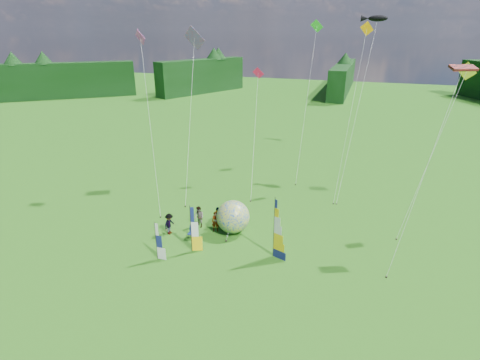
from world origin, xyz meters
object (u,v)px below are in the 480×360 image
(side_banner_far, at_px, (156,241))
(spectator_c, at_px, (169,224))
(bol_inflatable, at_px, (233,217))
(camp_chair, at_px, (192,232))
(kite_whale, at_px, (359,100))
(spectator_a, at_px, (216,222))
(feather_banner_main, at_px, (274,229))
(spectator_b, at_px, (199,217))
(spectator_d, at_px, (218,217))
(side_banner_left, at_px, (191,229))

(side_banner_far, xyz_separation_m, spectator_c, (-0.90, 3.55, -0.58))
(side_banner_far, xyz_separation_m, bol_inflatable, (3.94, 5.57, -0.10))
(spectator_c, distance_m, camp_chair, 2.08)
(spectator_c, xyz_separation_m, kite_whale, (13.39, 16.21, 8.21))
(spectator_a, bearing_deg, feather_banner_main, -43.78)
(feather_banner_main, xyz_separation_m, spectator_c, (-8.91, 0.46, -1.43))
(spectator_a, xyz_separation_m, kite_whale, (9.95, 14.57, 8.23))
(spectator_b, height_order, camp_chair, spectator_b)
(spectator_c, bearing_deg, spectator_d, -48.08)
(feather_banner_main, bearing_deg, kite_whale, 95.47)
(side_banner_left, distance_m, camp_chair, 2.31)
(spectator_a, distance_m, kite_whale, 19.47)
(spectator_a, relative_size, spectator_c, 0.97)
(spectator_a, bearing_deg, side_banner_far, -138.81)
(spectator_b, relative_size, spectator_d, 1.04)
(spectator_b, xyz_separation_m, spectator_d, (1.49, 0.59, -0.04))
(spectator_a, xyz_separation_m, camp_chair, (-1.39, -1.71, -0.36))
(side_banner_left, height_order, bol_inflatable, side_banner_left)
(spectator_c, bearing_deg, camp_chair, -86.49)
(side_banner_left, xyz_separation_m, kite_whale, (10.52, 17.99, 7.25))
(side_banner_far, bearing_deg, side_banner_left, 40.52)
(side_banner_left, height_order, spectator_c, side_banner_left)
(bol_inflatable, relative_size, camp_chair, 2.62)
(spectator_c, bearing_deg, side_banner_left, -116.31)
(spectator_c, bearing_deg, spectator_a, -58.98)
(spectator_a, bearing_deg, kite_whale, 32.84)
(side_banner_left, height_order, side_banner_far, side_banner_left)
(side_banner_left, relative_size, spectator_a, 2.10)
(side_banner_left, bearing_deg, bol_inflatable, 41.35)
(spectator_b, xyz_separation_m, kite_whale, (11.57, 14.36, 8.17))
(side_banner_left, bearing_deg, camp_chair, 94.53)
(spectator_b, height_order, spectator_d, spectator_b)
(spectator_b, height_order, spectator_c, spectator_b)
(spectator_d, bearing_deg, side_banner_far, 113.78)
(side_banner_far, height_order, spectator_d, side_banner_far)
(bol_inflatable, relative_size, kite_whale, 0.15)
(side_banner_far, bearing_deg, bol_inflatable, 53.12)
(feather_banner_main, bearing_deg, side_banner_far, -138.41)
(kite_whale, bearing_deg, spectator_a, -148.46)
(spectator_c, bearing_deg, side_banner_far, -160.25)
(spectator_a, bearing_deg, spectator_b, 149.77)
(camp_chair, bearing_deg, side_banner_left, -66.93)
(side_banner_far, relative_size, spectator_a, 1.68)
(spectator_d, bearing_deg, bol_inflatable, -149.63)
(side_banner_left, distance_m, spectator_c, 3.50)
(side_banner_far, relative_size, spectator_d, 1.64)
(kite_whale, bearing_deg, spectator_b, -152.97)
(spectator_c, bearing_deg, kite_whale, -34.08)
(bol_inflatable, distance_m, spectator_d, 1.66)
(feather_banner_main, relative_size, kite_whale, 0.26)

